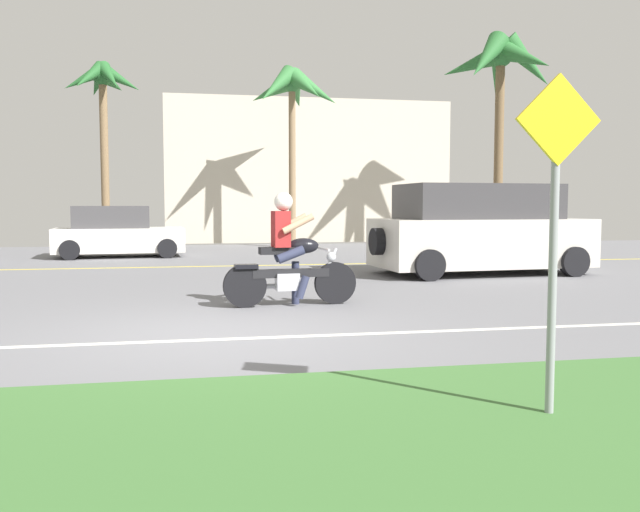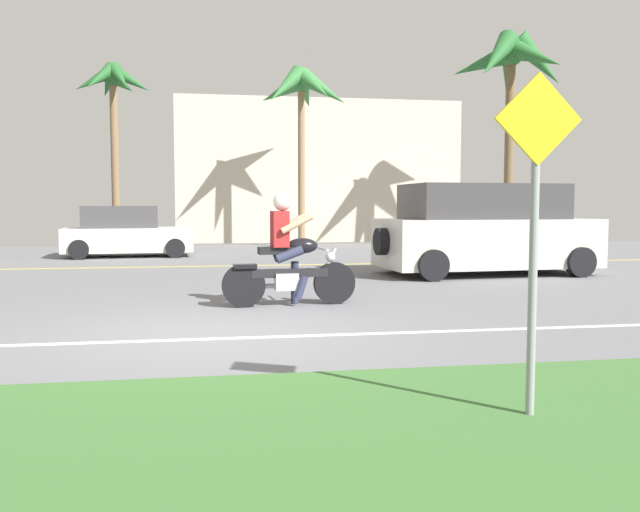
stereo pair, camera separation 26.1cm
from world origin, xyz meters
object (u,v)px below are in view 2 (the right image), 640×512
object	(u,v)px
palm_tree_1	(512,69)
palm_tree_2	(113,93)
street_sign	(535,212)
suv_nearby	(484,231)
palm_tree_0	(302,95)
parked_car_1	(126,233)
motorcyclist	(288,258)

from	to	relation	value
palm_tree_1	palm_tree_2	xyz separation A→B (m)	(-13.77, 1.52, -0.97)
palm_tree_2	street_sign	size ratio (longest dim) A/B	2.65
palm_tree_1	palm_tree_2	size ratio (longest dim) A/B	1.21
suv_nearby	palm_tree_0	bearing A→B (deg)	104.34
parked_car_1	street_sign	xyz separation A→B (m)	(4.61, -16.10, 0.77)
palm_tree_1	suv_nearby	bearing A→B (deg)	-118.32
palm_tree_0	palm_tree_1	size ratio (longest dim) A/B	0.84
parked_car_1	palm_tree_0	xyz separation A→B (m)	(5.78, 3.65, 4.76)
parked_car_1	palm_tree_2	bearing A→B (deg)	101.84
palm_tree_0	street_sign	distance (m)	20.18
motorcyclist	palm_tree_2	distance (m)	15.36
parked_car_1	street_sign	size ratio (longest dim) A/B	1.58
suv_nearby	palm_tree_2	size ratio (longest dim) A/B	0.77
suv_nearby	palm_tree_2	world-z (taller)	palm_tree_2
suv_nearby	parked_car_1	world-z (taller)	suv_nearby
palm_tree_1	motorcyclist	bearing A→B (deg)	-127.10
suv_nearby	street_sign	distance (m)	10.29
palm_tree_2	street_sign	xyz separation A→B (m)	(5.36, -19.68, -3.88)
parked_car_1	palm_tree_0	distance (m)	8.33
motorcyclist	palm_tree_0	world-z (taller)	palm_tree_0
motorcyclist	palm_tree_2	xyz separation A→B (m)	(-4.34, 13.99, 4.63)
motorcyclist	street_sign	bearing A→B (deg)	-79.91
suv_nearby	parked_car_1	distance (m)	10.64
parked_car_1	suv_nearby	bearing A→B (deg)	-37.97
parked_car_1	palm_tree_1	distance (m)	14.33
suv_nearby	palm_tree_0	size ratio (longest dim) A/B	0.76
suv_nearby	palm_tree_1	xyz separation A→B (m)	(4.64, 8.60, 5.36)
parked_car_1	street_sign	world-z (taller)	street_sign
parked_car_1	palm_tree_2	xyz separation A→B (m)	(-0.75, 3.58, 4.65)
palm_tree_0	parked_car_1	bearing A→B (deg)	-147.76
motorcyclist	parked_car_1	distance (m)	11.01
street_sign	palm_tree_1	bearing A→B (deg)	65.14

